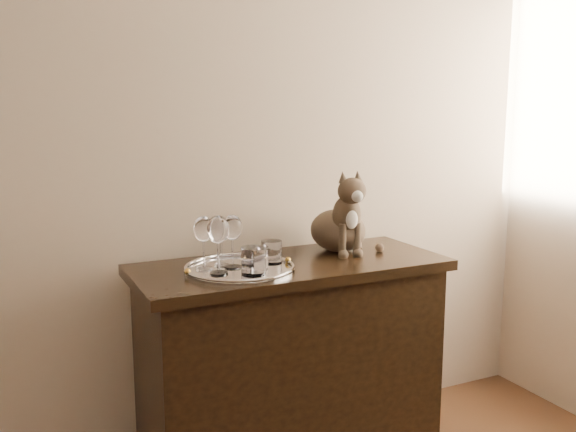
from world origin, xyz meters
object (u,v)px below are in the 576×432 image
wine_glass_c (218,245)px  tumbler_c (272,252)px  wine_glass_d (233,241)px  cat (338,210)px  sideboard (290,367)px  tumbler_a (258,258)px  tumbler_b (254,261)px  wine_glass_a (204,243)px  tray (240,269)px  wine_glass_b (221,243)px

wine_glass_c → tumbler_c: (0.23, 0.05, -0.06)m
wine_glass_d → cat: size_ratio=0.57×
sideboard → wine_glass_c: bearing=-167.9°
tumbler_a → sideboard: bearing=24.0°
sideboard → wine_glass_c: size_ratio=5.75×
tumbler_a → tumbler_b: tumbler_b is taller
wine_glass_a → cat: cat is taller
sideboard → tumbler_b: 0.54m
tray → wine_glass_a: (-0.12, 0.05, 0.10)m
wine_glass_a → wine_glass_c: wine_glass_c is taller
sideboard → wine_glass_d: bearing=-178.3°
sideboard → wine_glass_a: size_ratio=6.19×
tray → wine_glass_d: size_ratio=2.05×
wine_glass_a → tumbler_a: size_ratio=2.31×
wine_glass_b → wine_glass_d: wine_glass_d is taller
tumbler_c → tray: bearing=-173.3°
sideboard → wine_glass_d: 0.58m
tumbler_a → tumbler_b: 0.07m
tumbler_a → cat: 0.48m
cat → tumbler_a: bearing=-152.0°
wine_glass_a → cat: size_ratio=0.57×
tumbler_a → wine_glass_b: bearing=131.0°
tray → cat: size_ratio=1.18×
tray → tumbler_a: bearing=-38.9°
tray → tumbler_c: tumbler_c is taller
wine_glass_a → tumbler_b: (0.13, -0.15, -0.05)m
tumbler_b → tumbler_c: 0.17m
wine_glass_c → tumbler_c: 0.24m
sideboard → tray: size_ratio=3.00×
wine_glass_b → tumbler_c: (0.18, -0.05, -0.04)m
wine_glass_b → wine_glass_c: (-0.05, -0.11, 0.02)m
wine_glass_b → tumbler_a: (0.10, -0.11, -0.04)m
tray → tumbler_c: size_ratio=4.61×
wine_glass_d → tumbler_a: size_ratio=2.32×
tumbler_b → sideboard: bearing=32.6°
wine_glass_c → wine_glass_d: (0.08, 0.06, -0.01)m
wine_glass_c → tumbler_a: wine_glass_c is taller
wine_glass_c → cat: 0.60m
wine_glass_a → tumbler_a: wine_glass_a is taller
tumbler_b → cat: (0.47, 0.23, 0.11)m
wine_glass_d → tumbler_b: (0.03, -0.13, -0.05)m
wine_glass_d → tumbler_b: size_ratio=1.99×
tray → wine_glass_a: wine_glass_a is taller
sideboard → wine_glass_a: (-0.34, 0.02, 0.53)m
tray → sideboard: bearing=7.8°
tumbler_c → wine_glass_d: bearing=177.3°
sideboard → wine_glass_d: size_ratio=6.15×
sideboard → cat: 0.66m
tumbler_a → tumbler_c: (0.08, 0.06, 0.00)m
tumbler_a → tumbler_c: size_ratio=0.97×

